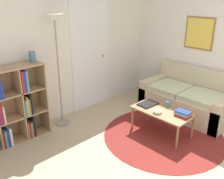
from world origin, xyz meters
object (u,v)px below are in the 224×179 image
Objects in this scene: couch at (188,99)px; bowl at (157,112)px; floor_lamp at (56,36)px; vase_on_shelf at (32,57)px; coffee_table at (162,113)px; laptop at (148,104)px; cup at (168,104)px; bookshelf at (2,109)px.

couch is 11.54× the size of bowl.
vase_on_shelf is at bearing 172.78° from floor_lamp.
floor_lamp is at bearing 120.84° from bowl.
floor_lamp is 1.15× the size of couch.
laptop is (0.01, 0.30, 0.05)m from coffee_table.
coffee_table is 0.15m from bowl.
laptop reaches higher than coffee_table.
floor_lamp is 5.52× the size of laptop.
bowl is 1.49× the size of cup.
couch is 9.47× the size of vase_on_shelf.
coffee_table is 9.96× the size of cup.
floor_lamp is 19.67× the size of cup.
couch is 1.00m from coffee_table.
coffee_table is at bearing -174.48° from couch.
laptop is (0.98, -1.10, -1.11)m from floor_lamp.
couch is 1.72× the size of coffee_table.
vase_on_shelf is (-1.23, 1.45, 0.82)m from bowl.
coffee_table is 2.80× the size of laptop.
couch is at bearing -29.85° from vase_on_shelf.
floor_lamp reaches higher than coffee_table.
bookshelf reaches higher than laptop.
couch is 1.14m from bowl.
vase_on_shelf reaches higher than laptop.
couch is at bearing 5.52° from coffee_table.
floor_lamp is 1.96m from bowl.
vase_on_shelf is (-1.37, 1.45, 0.88)m from coffee_table.
floor_lamp is 1.98× the size of coffee_table.
cup is at bearing -50.44° from floor_lamp.
cup is at bearing -42.93° from vase_on_shelf.
coffee_table is 2.18m from vase_on_shelf.
cup reaches higher than laptop.
bookshelf is at bearing 149.10° from laptop.
floor_lamp is 2.09m from cup.
couch is (1.96, -1.30, -1.25)m from floor_lamp.
bookshelf is at bearing 176.58° from floor_lamp.
floor_lamp reaches higher than bookshelf.
vase_on_shelf is at bearing 150.15° from couch.
couch is 0.84m from cup.
laptop is at bearing 64.00° from bowl.
floor_lamp reaches higher than laptop.
bookshelf is at bearing 142.92° from coffee_table.
laptop is at bearing 88.26° from coffee_table.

